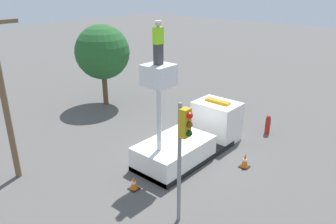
% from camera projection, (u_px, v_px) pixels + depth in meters
% --- Properties ---
extents(ground_plane, '(120.00, 120.00, 0.00)m').
position_uv_depth(ground_plane, '(185.00, 157.00, 16.67)').
color(ground_plane, '#565451').
extents(bucket_truck, '(6.48, 2.41, 5.13)m').
position_uv_depth(bucket_truck, '(192.00, 137.00, 16.72)').
color(bucket_truck, black).
rests_on(bucket_truck, ground).
extents(worker, '(0.40, 0.26, 1.75)m').
position_uv_depth(worker, '(158.00, 43.00, 13.10)').
color(worker, '#38383D').
rests_on(worker, bucket_truck).
extents(traffic_light_pole, '(0.34, 0.57, 4.66)m').
position_uv_depth(traffic_light_pole, '(183.00, 142.00, 10.93)').
color(traffic_light_pole, gray).
rests_on(traffic_light_pole, ground).
extents(fire_hydrant, '(0.53, 0.29, 1.15)m').
position_uv_depth(fire_hydrant, '(268.00, 125.00, 19.05)').
color(fire_hydrant, '#B2231E').
rests_on(fire_hydrant, ground).
extents(traffic_cone_rear, '(0.42, 0.42, 0.60)m').
position_uv_depth(traffic_cone_rear, '(134.00, 183.00, 13.96)').
color(traffic_cone_rear, black).
rests_on(traffic_cone_rear, ground).
extents(traffic_cone_curbside, '(0.45, 0.45, 0.73)m').
position_uv_depth(traffic_cone_curbside, '(245.00, 161.00, 15.60)').
color(traffic_cone_curbside, black).
rests_on(traffic_cone_curbside, ground).
extents(tree_left_bg, '(3.76, 3.76, 5.70)m').
position_uv_depth(tree_left_bg, '(102.00, 52.00, 22.54)').
color(tree_left_bg, brown).
rests_on(tree_left_bg, ground).
extents(utility_pole, '(2.20, 0.26, 7.43)m').
position_uv_depth(utility_pole, '(3.00, 92.00, 13.53)').
color(utility_pole, brown).
rests_on(utility_pole, ground).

